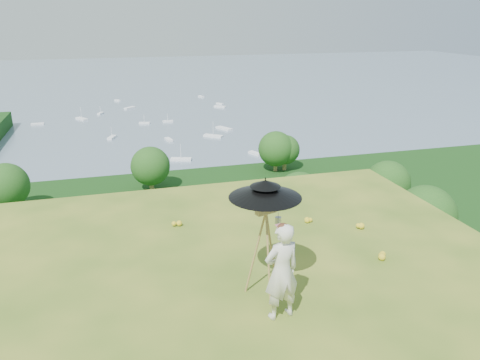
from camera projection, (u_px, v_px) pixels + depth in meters
name	position (u px, v px, depth m)	size (l,w,h in m)	color
shoreline_tier	(124.00, 247.00, 85.45)	(170.00, 28.00, 8.00)	#6F6559
bay_water	(109.00, 95.00, 234.57)	(700.00, 700.00, 0.00)	slate
slope_trees	(123.00, 240.00, 42.12)	(110.00, 50.00, 6.00)	#164B16
harbor_town	(121.00, 215.00, 83.28)	(110.00, 22.00, 5.00)	silver
moored_boats	(75.00, 132.00, 159.57)	(140.00, 140.00, 0.70)	white
painter	(282.00, 272.00, 6.64)	(0.55, 0.36, 1.50)	beige
field_easel	(265.00, 245.00, 7.14)	(0.66, 0.66, 1.74)	#9D7F42
sun_umbrella	(265.00, 194.00, 6.89)	(1.09, 1.09, 0.52)	black
painter_cap	(283.00, 226.00, 6.41)	(0.18, 0.21, 0.10)	pink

